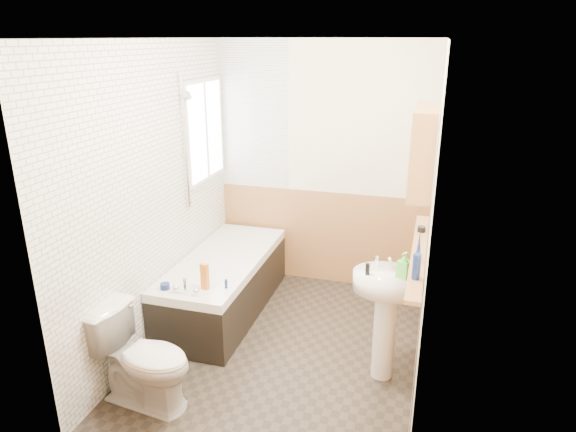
{
  "coord_description": "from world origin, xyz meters",
  "views": [
    {
      "loc": [
        1.08,
        -3.58,
        2.51
      ],
      "look_at": [
        0.0,
        0.15,
        1.15
      ],
      "focal_mm": 32.0,
      "sensor_mm": 36.0,
      "label": 1
    }
  ],
  "objects_px": {
    "toilet": "(143,359)",
    "pine_shelf": "(419,252)",
    "sink": "(386,304)",
    "medicine_cabinet": "(423,151)",
    "bathtub": "(224,283)"
  },
  "relations": [
    {
      "from": "medicine_cabinet",
      "to": "pine_shelf",
      "type": "bearing_deg",
      "value": 74.74
    },
    {
      "from": "pine_shelf",
      "to": "sink",
      "type": "bearing_deg",
      "value": -168.37
    },
    {
      "from": "bathtub",
      "to": "medicine_cabinet",
      "type": "bearing_deg",
      "value": -20.63
    },
    {
      "from": "medicine_cabinet",
      "to": "toilet",
      "type": "bearing_deg",
      "value": -157.68
    },
    {
      "from": "pine_shelf",
      "to": "medicine_cabinet",
      "type": "bearing_deg",
      "value": -105.26
    },
    {
      "from": "sink",
      "to": "pine_shelf",
      "type": "xyz_separation_m",
      "value": [
        0.2,
        0.04,
        0.42
      ]
    },
    {
      "from": "medicine_cabinet",
      "to": "sink",
      "type": "bearing_deg",
      "value": 160.49
    },
    {
      "from": "toilet",
      "to": "pine_shelf",
      "type": "xyz_separation_m",
      "value": [
        1.8,
        0.83,
        0.69
      ]
    },
    {
      "from": "toilet",
      "to": "medicine_cabinet",
      "type": "relative_size",
      "value": 1.2
    },
    {
      "from": "toilet",
      "to": "pine_shelf",
      "type": "relative_size",
      "value": 0.48
    },
    {
      "from": "bathtub",
      "to": "toilet",
      "type": "relative_size",
      "value": 2.31
    },
    {
      "from": "toilet",
      "to": "medicine_cabinet",
      "type": "distance_m",
      "value": 2.4
    },
    {
      "from": "toilet",
      "to": "medicine_cabinet",
      "type": "bearing_deg",
      "value": -60.29
    },
    {
      "from": "bathtub",
      "to": "sink",
      "type": "relative_size",
      "value": 1.73
    },
    {
      "from": "sink",
      "to": "medicine_cabinet",
      "type": "bearing_deg",
      "value": -5.57
    }
  ]
}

